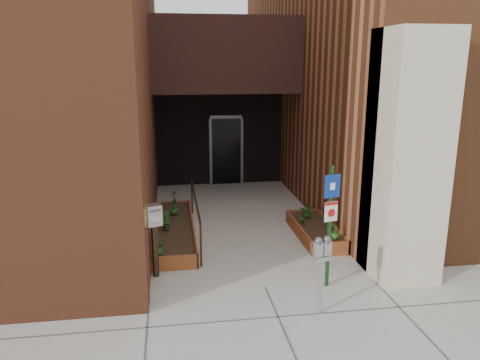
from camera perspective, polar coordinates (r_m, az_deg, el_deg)
name	(u,v)px	position (r m, az deg, el deg)	size (l,w,h in m)	color
ground	(265,287)	(8.43, 3.08, -12.91)	(80.00, 80.00, 0.00)	#9E9991
architecture	(214,21)	(14.34, -3.24, 18.82)	(20.00, 14.60, 10.00)	brown
planter_left	(174,231)	(10.70, -8.07, -6.17)	(0.90, 3.60, 0.30)	brown
planter_right	(315,231)	(10.71, 9.16, -6.19)	(0.80, 2.20, 0.30)	brown
handrail	(196,205)	(10.47, -5.44, -3.01)	(0.04, 3.34, 0.90)	black
parking_meter	(322,254)	(7.33, 9.98, -8.90)	(0.30, 0.17, 1.28)	#A5A4A7
sign_post	(330,214)	(8.09, 10.96, -4.08)	(0.29, 0.10, 2.17)	#153C19
payment_dropbox	(154,225)	(8.57, -10.44, -5.45)	(0.33, 0.28, 1.38)	black
shrub_left_a	(158,244)	(9.09, -9.92, -7.74)	(0.31, 0.31, 0.34)	#1C631D
shrub_left_b	(166,220)	(10.31, -9.05, -4.87)	(0.21, 0.21, 0.39)	#215518
shrub_left_c	(174,207)	(11.27, -8.05, -3.26)	(0.20, 0.20, 0.35)	#1F5719
shrub_left_d	(174,197)	(12.12, -8.02, -2.08)	(0.17, 0.17, 0.32)	#1F5317
shrub_right_a	(335,232)	(9.85, 11.56, -6.21)	(0.17, 0.17, 0.30)	#2D631C
shrub_right_b	(303,215)	(10.67, 7.70, -4.20)	(0.20, 0.20, 0.38)	#175118
shrub_right_c	(307,210)	(11.07, 8.18, -3.63)	(0.30, 0.30, 0.33)	#225C1A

